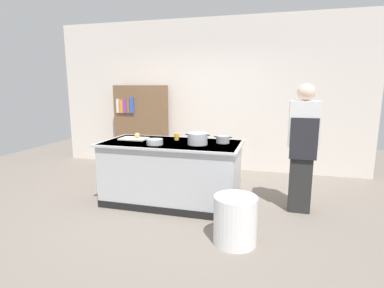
{
  "coord_description": "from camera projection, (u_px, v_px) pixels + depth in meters",
  "views": [
    {
      "loc": [
        1.41,
        -4.01,
        1.69
      ],
      "look_at": [
        0.25,
        0.2,
        0.85
      ],
      "focal_mm": 28.43,
      "sensor_mm": 36.0,
      "label": 1
    }
  ],
  "objects": [
    {
      "name": "ground_plane",
      "position": [
        172.0,
        202.0,
        4.48
      ],
      "size": [
        10.0,
        10.0,
        0.0
      ],
      "primitive_type": "plane",
      "color": "slate"
    },
    {
      "name": "back_wall",
      "position": [
        205.0,
        95.0,
        6.19
      ],
      "size": [
        6.4,
        0.12,
        3.0
      ],
      "primitive_type": "cube",
      "color": "silver",
      "rests_on": "ground_plane"
    },
    {
      "name": "counter_island",
      "position": [
        172.0,
        172.0,
        4.4
      ],
      "size": [
        1.98,
        0.98,
        0.9
      ],
      "color": "#B7BABF",
      "rests_on": "ground_plane"
    },
    {
      "name": "cutting_board",
      "position": [
        134.0,
        139.0,
        4.55
      ],
      "size": [
        0.4,
        0.28,
        0.02
      ],
      "primitive_type": "cube",
      "color": "silver",
      "rests_on": "counter_island"
    },
    {
      "name": "onion",
      "position": [
        137.0,
        135.0,
        4.54
      ],
      "size": [
        0.08,
        0.08,
        0.08
      ],
      "primitive_type": "sphere",
      "color": "tan",
      "rests_on": "cutting_board"
    },
    {
      "name": "stock_pot",
      "position": [
        198.0,
        139.0,
        4.13
      ],
      "size": [
        0.34,
        0.27,
        0.16
      ],
      "color": "#B7BABF",
      "rests_on": "counter_island"
    },
    {
      "name": "sauce_pan",
      "position": [
        223.0,
        139.0,
        4.25
      ],
      "size": [
        0.25,
        0.19,
        0.1
      ],
      "color": "#99999E",
      "rests_on": "counter_island"
    },
    {
      "name": "mixing_bowl",
      "position": [
        155.0,
        142.0,
        4.13
      ],
      "size": [
        0.22,
        0.22,
        0.08
      ],
      "primitive_type": "cylinder",
      "color": "#B7BABF",
      "rests_on": "counter_island"
    },
    {
      "name": "juice_cup",
      "position": [
        177.0,
        137.0,
        4.48
      ],
      "size": [
        0.07,
        0.07,
        0.1
      ],
      "primitive_type": "cylinder",
      "color": "yellow",
      "rests_on": "counter_island"
    },
    {
      "name": "trash_bin",
      "position": [
        235.0,
        220.0,
        3.27
      ],
      "size": [
        0.47,
        0.47,
        0.53
      ],
      "primitive_type": "cylinder",
      "color": "white",
      "rests_on": "ground_plane"
    },
    {
      "name": "person_chef",
      "position": [
        303.0,
        145.0,
        4.01
      ],
      "size": [
        0.38,
        0.25,
        1.72
      ],
      "rotation": [
        0.0,
        0.0,
        1.52
      ],
      "color": "#282828",
      "rests_on": "ground_plane"
    },
    {
      "name": "bookshelf",
      "position": [
        141.0,
        126.0,
        6.36
      ],
      "size": [
        1.1,
        0.31,
        1.7
      ],
      "color": "brown",
      "rests_on": "ground_plane"
    }
  ]
}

